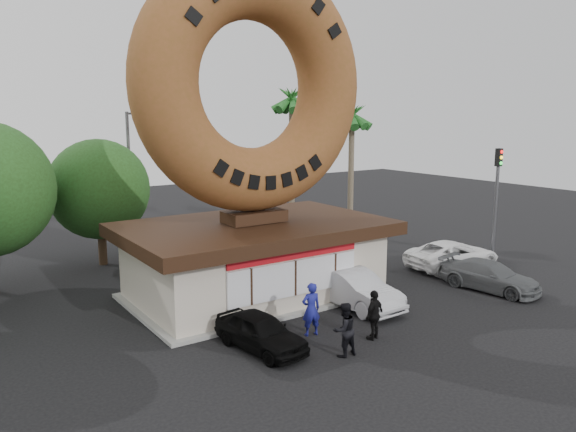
# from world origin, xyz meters

# --- Properties ---
(ground) EXTENTS (90.00, 90.00, 0.00)m
(ground) POSITION_xyz_m (0.00, 0.00, 0.00)
(ground) COLOR black
(ground) RESTS_ON ground
(donut_shop) EXTENTS (11.20, 7.20, 3.80)m
(donut_shop) POSITION_xyz_m (0.00, 5.98, 1.77)
(donut_shop) COLOR beige
(donut_shop) RESTS_ON ground
(giant_donut) EXTENTS (10.49, 2.67, 10.49)m
(giant_donut) POSITION_xyz_m (0.00, 6.00, 9.05)
(giant_donut) COLOR brown
(giant_donut) RESTS_ON donut_shop
(tree_mid) EXTENTS (5.20, 5.20, 6.63)m
(tree_mid) POSITION_xyz_m (-4.00, 15.00, 4.02)
(tree_mid) COLOR #473321
(tree_mid) RESTS_ON ground
(palm_near) EXTENTS (2.60, 2.60, 9.75)m
(palm_near) POSITION_xyz_m (7.50, 14.00, 8.41)
(palm_near) COLOR #726651
(palm_near) RESTS_ON ground
(palm_far) EXTENTS (2.60, 2.60, 8.75)m
(palm_far) POSITION_xyz_m (11.00, 12.50, 7.48)
(palm_far) COLOR #726651
(palm_far) RESTS_ON ground
(street_lamp) EXTENTS (2.11, 0.20, 8.00)m
(street_lamp) POSITION_xyz_m (-1.86, 16.00, 4.48)
(street_lamp) COLOR #59595E
(street_lamp) RESTS_ON ground
(traffic_signal) EXTENTS (0.30, 0.38, 6.07)m
(traffic_signal) POSITION_xyz_m (14.00, 3.99, 3.87)
(traffic_signal) COLOR #59595E
(traffic_signal) RESTS_ON ground
(person_left) EXTENTS (0.80, 0.61, 1.96)m
(person_left) POSITION_xyz_m (-0.65, 0.99, 0.98)
(person_left) COLOR navy
(person_left) RESTS_ON ground
(person_center) EXTENTS (0.89, 0.69, 1.82)m
(person_center) POSITION_xyz_m (-0.80, -1.04, 0.91)
(person_center) COLOR black
(person_center) RESTS_ON ground
(person_right) EXTENTS (1.14, 0.74, 1.80)m
(person_right) POSITION_xyz_m (0.99, -0.55, 0.90)
(person_right) COLOR black
(person_right) RESTS_ON ground
(car_black) EXTENTS (2.04, 3.91, 1.27)m
(car_black) POSITION_xyz_m (-2.80, 0.95, 0.64)
(car_black) COLOR black
(car_black) RESTS_ON ground
(car_silver) EXTENTS (1.79, 4.72, 1.54)m
(car_silver) POSITION_xyz_m (2.64, 2.47, 0.77)
(car_silver) COLOR #B4B5BA
(car_silver) RESTS_ON ground
(car_grey) EXTENTS (2.55, 4.74, 1.31)m
(car_grey) POSITION_xyz_m (9.20, 0.66, 0.65)
(car_grey) COLOR #595C5E
(car_grey) RESTS_ON ground
(car_white) EXTENTS (5.31, 2.78, 1.43)m
(car_white) POSITION_xyz_m (10.74, 4.05, 0.71)
(car_white) COLOR white
(car_white) RESTS_ON ground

